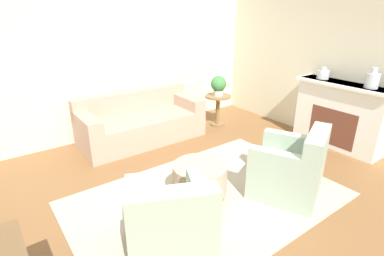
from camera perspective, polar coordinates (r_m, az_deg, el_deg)
The scene contains 13 objects.
ground_plane at distance 3.88m, azimuth 3.10°, elevation -13.31°, with size 16.00×16.00×0.00m, color brown.
wall_back at distance 5.66m, azimuth -15.11°, elevation 12.64°, with size 9.44×0.12×2.80m.
wall_right at distance 5.67m, azimuth 28.20°, elevation 10.86°, with size 0.12×9.90×2.80m.
rug at distance 3.88m, azimuth 3.10°, elevation -13.25°, with size 3.29×2.18×0.01m.
couch at distance 5.45m, azimuth -9.68°, elevation 0.89°, with size 2.17×0.91×0.85m.
armchair_left at distance 2.91m, azimuth -4.23°, elevation -18.32°, with size 1.02×1.04×0.90m.
armchair_right at distance 3.97m, azimuth 18.29°, elevation -7.56°, with size 1.02×1.04×0.90m.
ottoman_table at distance 3.72m, azimuth 1.49°, elevation -9.47°, with size 0.66×0.66×0.47m.
side_table at distance 6.07m, azimuth 4.95°, elevation 4.38°, with size 0.52×0.52×0.62m.
fireplace at distance 5.60m, azimuth 26.27°, elevation 2.38°, with size 0.44×1.54×1.11m.
vase_mantel_near at distance 5.62m, azimuth 23.70°, elevation 9.37°, with size 0.20×0.20×0.20m.
vase_mantel_far at distance 5.27m, azimuth 31.12°, elevation 7.83°, with size 0.19×0.19×0.31m.
potted_plant_on_side_table at distance 5.96m, azimuth 5.07°, elevation 8.18°, with size 0.31×0.31×0.39m.
Camera 1 is at (-2.04, -2.44, 2.23)m, focal length 28.00 mm.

